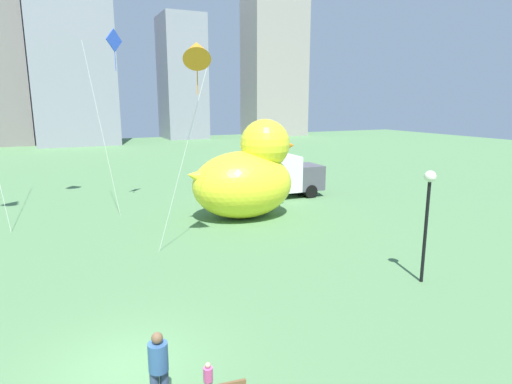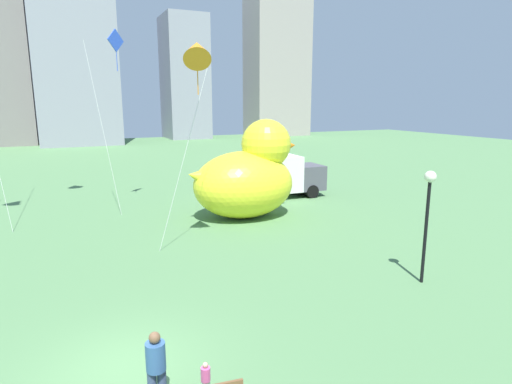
# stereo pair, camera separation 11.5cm
# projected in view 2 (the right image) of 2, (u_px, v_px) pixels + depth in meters

# --- Properties ---
(ground_plane) EXTENTS (140.00, 140.00, 0.00)m
(ground_plane) POSITION_uv_depth(u_px,v_px,m) (123.00, 369.00, 10.48)
(ground_plane) COLOR #53804E
(person_adult) EXTENTS (0.42, 0.42, 1.72)m
(person_adult) POSITION_uv_depth(u_px,v_px,m) (156.00, 365.00, 9.08)
(person_adult) COLOR #38476B
(person_adult) RESTS_ON ground
(person_child) EXTENTS (0.21, 0.21, 0.87)m
(person_child) POSITION_uv_depth(u_px,v_px,m) (206.00, 378.00, 9.39)
(person_child) COLOR silver
(person_child) RESTS_ON ground
(giant_inflatable_duck) EXTENTS (6.64, 4.26, 5.51)m
(giant_inflatable_duck) POSITION_uv_depth(u_px,v_px,m) (248.00, 176.00, 23.97)
(giant_inflatable_duck) COLOR yellow
(giant_inflatable_duck) RESTS_ON ground
(lamppost) EXTENTS (0.41, 0.41, 4.11)m
(lamppost) POSITION_uv_depth(u_px,v_px,m) (428.00, 201.00, 14.94)
(lamppost) COLOR black
(lamppost) RESTS_ON ground
(box_truck) EXTENTS (6.47, 2.57, 2.85)m
(box_truck) POSITION_uv_depth(u_px,v_px,m) (275.00, 177.00, 28.98)
(box_truck) COLOR white
(box_truck) RESTS_ON ground
(city_skyline) EXTENTS (70.39, 15.97, 41.18)m
(city_skyline) POSITION_uv_depth(u_px,v_px,m) (105.00, 45.00, 68.33)
(city_skyline) COLOR gray
(city_skyline) RESTS_ON ground
(kite_blue) EXTENTS (2.23, 2.25, 10.53)m
(kite_blue) POSITION_uv_depth(u_px,v_px,m) (115.00, 48.00, 24.48)
(kite_blue) COLOR silver
(kite_blue) RESTS_ON ground
(kite_orange) EXTENTS (2.75, 2.54, 9.19)m
(kite_orange) POSITION_uv_depth(u_px,v_px,m) (197.00, 51.00, 16.77)
(kite_orange) COLOR silver
(kite_orange) RESTS_ON ground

